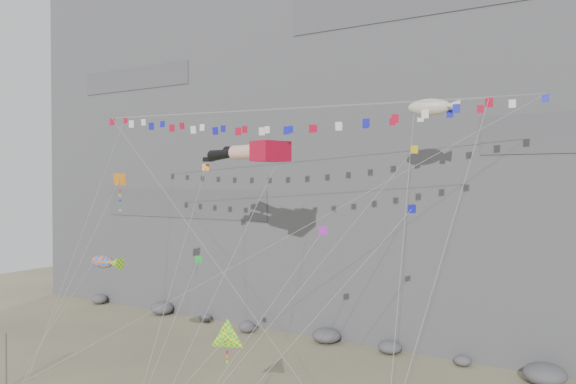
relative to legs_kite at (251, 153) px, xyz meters
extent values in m
cube|color=slate|center=(0.79, 25.54, 8.44)|extent=(80.00, 28.00, 50.00)
cylinder|color=slate|center=(-13.33, -10.80, -14.63)|extent=(0.12, 0.12, 3.86)
cube|color=#B40B26|center=(2.13, -0.60, 0.01)|extent=(2.36, 2.81, 1.43)
cylinder|color=#F6B299|center=(-0.07, -0.71, 0.01)|extent=(2.62, 1.68, 1.06)
sphere|color=black|center=(-1.23, -0.38, 0.01)|extent=(0.97, 0.97, 0.97)
cone|color=black|center=(-2.61, 0.01, -0.07)|extent=(3.02, 1.64, 0.99)
cube|color=black|center=(-4.46, 0.54, -0.40)|extent=(1.01, 0.66, 0.35)
cylinder|color=#F6B299|center=(0.32, 0.66, 0.01)|extent=(2.62, 1.68, 1.06)
sphere|color=black|center=(-0.84, 0.99, 0.01)|extent=(0.97, 0.97, 0.97)
cone|color=black|center=(-2.22, 1.39, 0.15)|extent=(3.04, 1.64, 1.06)
cube|color=black|center=(-4.07, 1.92, 0.04)|extent=(1.01, 0.66, 0.35)
cylinder|color=gray|center=(2.88, -8.03, -8.25)|extent=(0.03, 0.03, 22.27)
cylinder|color=gray|center=(-5.54, -2.70, -6.45)|extent=(0.03, 0.03, 28.53)
cube|color=slate|center=(-13.20, -9.30, -16.51)|extent=(0.16, 0.16, 0.10)
cylinder|color=gray|center=(8.20, -5.12, -6.83)|extent=(0.03, 0.03, 23.62)
cylinder|color=gray|center=(-10.60, -7.42, -9.23)|extent=(0.03, 0.03, 16.31)
cylinder|color=gray|center=(-10.98, -8.20, -12.14)|extent=(0.03, 0.03, 11.06)
cube|color=slate|center=(-14.16, -9.36, -16.51)|extent=(0.16, 0.16, 0.10)
cylinder|color=gray|center=(12.58, -1.18, -6.71)|extent=(0.03, 0.03, 23.29)
cylinder|color=gray|center=(-2.22, -5.88, -8.76)|extent=(0.03, 0.03, 21.68)
cylinder|color=gray|center=(5.62, -8.12, -10.83)|extent=(0.03, 0.03, 15.60)
cylinder|color=gray|center=(0.17, -9.20, -11.86)|extent=(0.03, 0.03, 11.77)
cylinder|color=gray|center=(7.45, -5.28, -8.24)|extent=(0.03, 0.03, 24.37)
cylinder|color=gray|center=(8.62, -6.60, -10.12)|extent=(0.03, 0.03, 18.15)
camera|label=1|loc=(23.87, -33.72, -2.00)|focal=35.00mm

